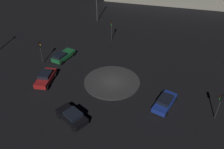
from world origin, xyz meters
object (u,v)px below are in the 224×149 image
car_red (46,77)px  car_black (72,116)px  car_blue (165,102)px  car_green (63,56)px  traffic_light_southwest (40,48)px  traffic_light_northeast (220,102)px  traffic_light_west (111,27)px

car_red → car_black: (8.36, 4.17, -0.04)m
car_blue → car_green: bearing=-94.8°
car_blue → car_black: size_ratio=1.05×
car_green → traffic_light_southwest: 3.94m
car_green → car_blue: (13.37, 13.97, -0.03)m
traffic_light_northeast → car_blue: bearing=10.2°
traffic_light_southwest → traffic_light_northeast: size_ratio=1.05×
car_red → traffic_light_northeast: traffic_light_northeast is taller
car_red → car_green: car_red is taller
car_blue → traffic_light_southwest: size_ratio=1.18×
car_black → traffic_light_southwest: traffic_light_southwest is taller
car_red → traffic_light_southwest: (-5.58, -1.25, 1.95)m
car_green → traffic_light_northeast: size_ratio=1.26×
car_red → car_blue: 17.48m
car_black → traffic_light_southwest: bearing=-18.2°
car_green → car_black: size_ratio=1.07×
car_black → traffic_light_southwest: (-13.94, -5.42, 1.99)m
car_black → traffic_light_west: traffic_light_west is taller
car_blue → traffic_light_northeast: (2.72, 5.53, 1.95)m
car_blue → traffic_light_southwest: 21.47m
traffic_light_southwest → traffic_light_west: bearing=61.7°
car_red → traffic_light_northeast: size_ratio=1.30×
car_blue → car_red: bearing=-74.8°
traffic_light_northeast → car_red: bearing=12.0°
car_green → traffic_light_west: traffic_light_west is taller
traffic_light_west → traffic_light_northeast: size_ratio=1.07×
car_red → traffic_light_west: 17.17m
traffic_light_southwest → traffic_light_west: 14.40m
car_black → car_red: bearing=-13.0°
car_green → car_black: (14.70, 2.13, 0.04)m
traffic_light_southwest → traffic_light_west: (-7.32, 12.40, 0.06)m
car_green → traffic_light_west: bearing=-20.2°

